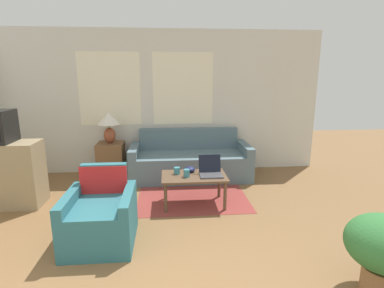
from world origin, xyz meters
name	(u,v)px	position (x,y,z in m)	size (l,w,h in m)	color
wall_back	(151,102)	(0.00, 4.22, 1.31)	(6.29, 0.06, 2.60)	silver
rug	(191,189)	(0.64, 3.14, 0.00)	(1.62, 1.88, 0.01)	brown
couch	(190,162)	(0.68, 3.77, 0.27)	(2.09, 0.86, 0.84)	slate
armchair	(101,218)	(-0.47, 1.71, 0.27)	(0.72, 0.78, 0.80)	#2D6B75
tv_dresser	(0,175)	(-2.05, 2.76, 0.46)	(1.10, 0.48, 0.91)	#998460
side_table	(111,160)	(-0.73, 3.88, 0.31)	(0.45, 0.45, 0.63)	brown
table_lamp	(109,123)	(-0.73, 3.88, 0.98)	(0.39, 0.39, 0.54)	brown
coffee_table	(194,179)	(0.64, 2.57, 0.38)	(0.90, 0.56, 0.43)	brown
laptop	(211,171)	(0.87, 2.57, 0.49)	(0.31, 0.31, 0.26)	#47474C
cup_navy	(177,171)	(0.40, 2.65, 0.48)	(0.09, 0.09, 0.09)	teal
cup_yellow	(187,173)	(0.53, 2.52, 0.49)	(0.08, 0.08, 0.11)	teal
snack_bowl	(190,169)	(0.59, 2.73, 0.47)	(0.15, 0.15, 0.08)	#191E4C
potted_plant	(384,247)	(2.02, 0.67, 0.43)	(0.61, 0.61, 0.69)	#996B42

